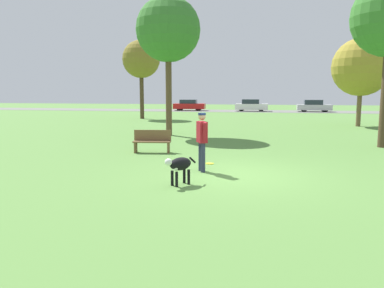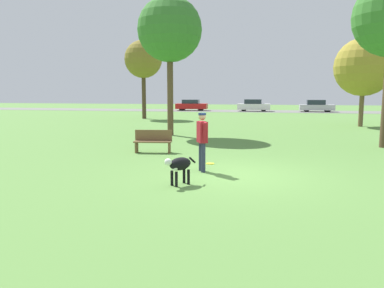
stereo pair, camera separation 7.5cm
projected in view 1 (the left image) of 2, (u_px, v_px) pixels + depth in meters
name	position (u px, v px, depth m)	size (l,w,h in m)	color
ground_plane	(232.00, 175.00, 10.23)	(120.00, 120.00, 0.00)	#56843D
far_road_strip	(260.00, 111.00, 44.77)	(120.00, 6.00, 0.01)	slate
person	(202.00, 137.00, 10.55)	(0.38, 0.63, 1.67)	#2D334C
dog	(179.00, 165.00, 9.03)	(0.67, 0.81, 0.70)	black
frisbee	(210.00, 164.00, 11.82)	(0.27, 0.27, 0.02)	yellow
tree_near_left	(168.00, 30.00, 19.03)	(3.30, 3.30, 7.08)	brown
tree_far_left	(141.00, 60.00, 31.45)	(3.17, 3.17, 6.61)	#4C3826
tree_far_right	(361.00, 67.00, 24.36)	(3.78, 3.78, 5.78)	brown
parked_car_red	(189.00, 105.00, 46.27)	(3.94, 1.89, 1.36)	red
parked_car_white	(251.00, 105.00, 44.72)	(3.84, 1.70, 1.42)	white
parked_car_silver	(314.00, 106.00, 43.41)	(3.88, 1.84, 1.38)	#B7B7BC
park_bench	(152.00, 141.00, 14.00)	(1.44, 0.59, 0.84)	brown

